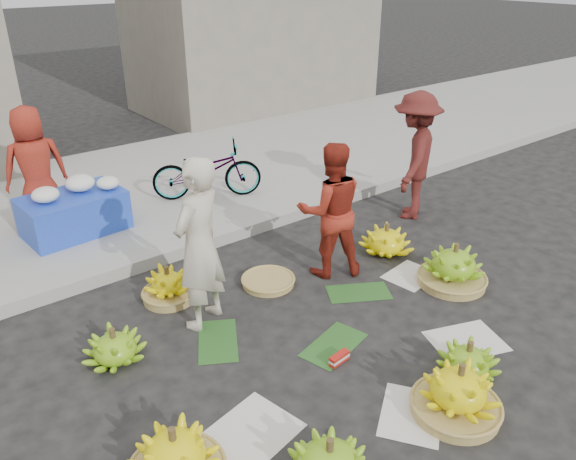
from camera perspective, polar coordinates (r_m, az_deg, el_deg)
ground at (r=5.38m, az=4.03°, el=-10.18°), size 80.00×80.00×0.00m
curb at (r=6.88m, az=-8.15°, el=-0.99°), size 40.00×0.25×0.15m
sidewalk at (r=8.63m, az=-15.23°, el=3.97°), size 40.00×4.00×0.12m
newspaper_scatter at (r=4.95m, az=10.37°, el=-14.36°), size 3.20×1.80×0.00m
banana_leaves at (r=5.45m, az=1.83°, el=-9.56°), size 2.00×1.00×0.00m
banana_bunch_0 at (r=4.07m, az=-11.40°, el=-21.74°), size 0.69×0.69×0.45m
banana_bunch_2 at (r=4.62m, az=16.88°, el=-15.50°), size 0.68×0.68×0.46m
banana_bunch_3 at (r=5.05m, az=17.80°, el=-12.47°), size 0.57×0.57×0.32m
banana_bunch_4 at (r=6.22m, az=16.47°, el=-3.59°), size 0.83×0.83×0.48m
banana_bunch_5 at (r=6.71m, az=9.93°, el=-1.01°), size 0.80×0.80×0.38m
banana_bunch_6 at (r=5.17m, az=-17.21°, el=-11.26°), size 0.64×0.64×0.33m
banana_bunch_7 at (r=5.86m, az=-12.08°, el=-5.58°), size 0.59×0.59×0.38m
basket_spare at (r=6.05m, az=-2.02°, el=-5.25°), size 0.71×0.71×0.06m
incense_stack at (r=5.00m, az=5.23°, el=-12.85°), size 0.21×0.09×0.08m
vendor_cream at (r=5.13m, az=-9.04°, el=-1.49°), size 0.72×0.62×1.66m
vendor_red at (r=5.97m, az=4.34°, el=2.01°), size 0.91×0.83×1.50m
man_striped at (r=7.53m, az=12.71°, el=7.33°), size 1.25×1.11×1.67m
flower_table at (r=7.29m, az=-20.91°, el=1.86°), size 1.22×0.82×0.68m
flower_vendor at (r=7.47m, az=-24.27°, el=5.78°), size 0.78×0.54×1.51m
bicycle at (r=7.86m, az=-8.25°, el=6.01°), size 1.14×1.57×0.79m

